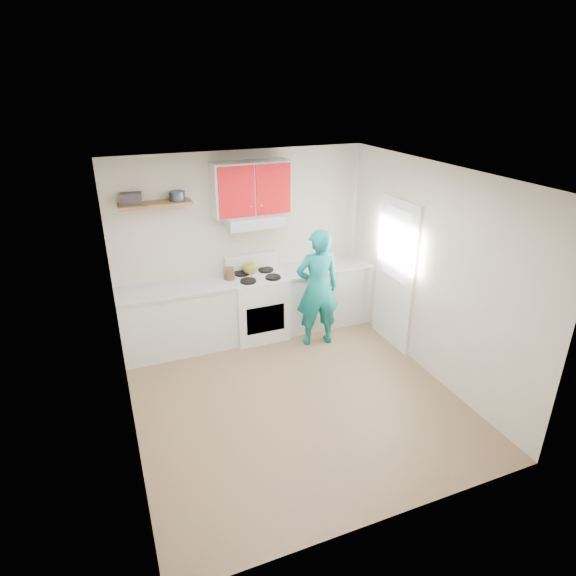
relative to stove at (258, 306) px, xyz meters
name	(u,v)px	position (x,y,z in m)	size (l,w,h in m)	color
floor	(294,396)	(-0.10, -1.57, -0.46)	(3.80, 3.80, 0.00)	brown
ceiling	(295,175)	(-0.10, -1.57, 2.14)	(3.60, 3.80, 0.04)	white
back_wall	(243,244)	(-0.10, 0.32, 0.84)	(3.60, 0.04, 2.60)	beige
front_wall	(392,395)	(-0.10, -3.47, 0.84)	(3.60, 0.04, 2.60)	beige
left_wall	(119,326)	(-1.90, -1.57, 0.84)	(0.04, 3.80, 2.60)	beige
right_wall	(432,273)	(1.70, -1.57, 0.84)	(0.04, 3.80, 2.60)	beige
door	(395,274)	(1.68, -0.88, 0.56)	(0.05, 0.85, 2.05)	white
door_glass	(396,245)	(1.65, -0.88, 0.99)	(0.01, 0.55, 0.95)	white
counter_left	(178,319)	(-1.14, 0.02, -0.01)	(1.52, 0.60, 0.90)	silver
counter_right	(323,295)	(1.04, 0.02, -0.01)	(1.32, 0.60, 0.90)	silver
stove	(258,306)	(0.00, 0.00, 0.00)	(0.76, 0.65, 0.92)	white
range_hood	(253,220)	(0.00, 0.10, 1.24)	(0.76, 0.44, 0.15)	silver
upper_cabinets	(251,188)	(0.00, 0.16, 1.66)	(1.02, 0.33, 0.70)	red
shelf	(155,204)	(-1.25, 0.18, 1.56)	(0.90, 0.30, 0.04)	brown
books	(131,198)	(-1.53, 0.21, 1.64)	(0.25, 0.18, 0.13)	#40383C
tin	(177,196)	(-0.97, 0.17, 1.64)	(0.20, 0.20, 0.12)	#333D4C
kettle	(250,268)	(-0.07, 0.13, 0.55)	(0.21, 0.21, 0.18)	olive
crock	(229,274)	(-0.39, 0.05, 0.53)	(0.15, 0.15, 0.18)	#48351F
cutting_board	(320,268)	(0.96, -0.01, 0.45)	(0.32, 0.23, 0.02)	olive
silicone_mat	(346,266)	(1.36, -0.07, 0.44)	(0.31, 0.26, 0.01)	#B01212
person	(318,288)	(0.69, -0.52, 0.37)	(0.61, 0.40, 1.67)	#0D7975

